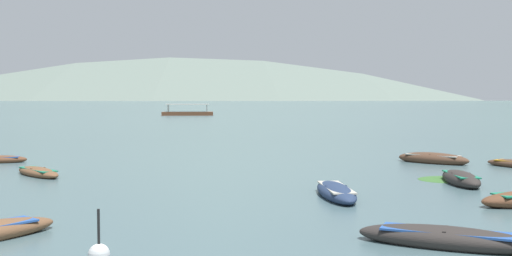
# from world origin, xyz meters

# --- Properties ---
(ground_plane) EXTENTS (6000.00, 6000.00, 0.00)m
(ground_plane) POSITION_xyz_m (0.00, 1500.00, 0.00)
(ground_plane) COLOR #476066
(mountain_1) EXTENTS (1466.90, 1466.90, 452.15)m
(mountain_1) POSITION_xyz_m (-823.38, 2117.19, 226.07)
(mountain_1) COLOR #56665B
(mountain_1) RESTS_ON ground
(mountain_2) EXTENTS (1936.16, 1936.16, 457.60)m
(mountain_2) POSITION_xyz_m (-173.43, 1806.22, 228.80)
(mountain_2) COLOR slate
(mountain_2) RESTS_ON ground
(rowboat_0) EXTENTS (1.53, 4.20, 0.57)m
(rowboat_0) POSITION_xyz_m (2.48, 15.23, 0.18)
(rowboat_0) COLOR navy
(rowboat_0) RESTS_ON ground
(rowboat_1) EXTENTS (1.12, 3.46, 0.66)m
(rowboat_1) POSITION_xyz_m (7.92, 18.47, 0.21)
(rowboat_1) COLOR #2D2826
(rowboat_1) RESTS_ON ground
(rowboat_3) EXTENTS (3.85, 3.40, 0.72)m
(rowboat_3) POSITION_xyz_m (8.94, 26.20, 0.22)
(rowboat_3) COLOR #4C3323
(rowboat_3) RESTS_ON ground
(rowboat_6) EXTENTS (3.29, 3.30, 0.48)m
(rowboat_6) POSITION_xyz_m (-10.35, 20.62, 0.15)
(rowboat_6) COLOR brown
(rowboat_6) RESTS_ON ground
(rowboat_10) EXTENTS (4.20, 2.52, 0.60)m
(rowboat_10) POSITION_xyz_m (4.28, 8.37, 0.19)
(rowboat_10) COLOR #2D2826
(rowboat_10) RESTS_ON ground
(ferry_1) EXTENTS (10.95, 5.46, 2.54)m
(ferry_1) POSITION_xyz_m (-17.10, 115.48, 0.45)
(ferry_1) COLOR brown
(ferry_1) RESTS_ON ground
(mooring_buoy) EXTENTS (0.47, 0.47, 1.23)m
(mooring_buoy) POSITION_xyz_m (-3.56, 7.14, 0.11)
(mooring_buoy) COLOR silver
(mooring_buoy) RESTS_ON ground
(weed_patch_1) EXTENTS (2.73, 2.50, 0.14)m
(weed_patch_1) POSITION_xyz_m (7.74, 19.72, 0.00)
(weed_patch_1) COLOR #38662D
(weed_patch_1) RESTS_ON ground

